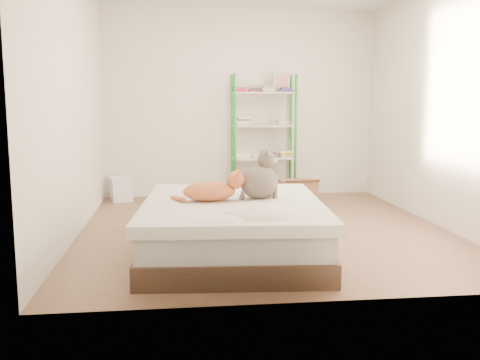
{
  "coord_description": "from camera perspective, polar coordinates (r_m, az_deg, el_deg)",
  "views": [
    {
      "loc": [
        -0.9,
        -5.44,
        1.33
      ],
      "look_at": [
        -0.33,
        -0.64,
        0.62
      ],
      "focal_mm": 40.0,
      "sensor_mm": 36.0,
      "label": 1
    }
  ],
  "objects": [
    {
      "name": "room",
      "position": [
        5.52,
        2.6,
        8.03
      ],
      "size": [
        3.81,
        4.21,
        2.61
      ],
      "color": "#8C6349",
      "rests_on": "ground"
    },
    {
      "name": "bed",
      "position": [
        4.66,
        -0.79,
        -5.16
      ],
      "size": [
        1.66,
        2.01,
        0.48
      ],
      "rotation": [
        0.0,
        0.0,
        -0.08
      ],
      "color": "brown",
      "rests_on": "ground"
    },
    {
      "name": "orange_cat",
      "position": [
        4.59,
        -3.3,
        -0.94
      ],
      "size": [
        0.54,
        0.29,
        0.22
      ],
      "primitive_type": null,
      "rotation": [
        0.0,
        0.0,
        0.01
      ],
      "color": "#EF7B4E",
      "rests_on": "bed"
    },
    {
      "name": "grey_cat",
      "position": [
        4.69,
        2.05,
        0.58
      ],
      "size": [
        0.46,
        0.42,
        0.43
      ],
      "primitive_type": null,
      "rotation": [
        0.0,
        0.0,
        1.91
      ],
      "color": "gray",
      "rests_on": "bed"
    },
    {
      "name": "shelf_unit",
      "position": [
        7.44,
        2.54,
        4.74
      ],
      "size": [
        0.88,
        0.36,
        1.74
      ],
      "color": "#278E2C",
      "rests_on": "ground"
    },
    {
      "name": "cardboard_box",
      "position": [
        7.0,
        6.18,
        -1.31
      ],
      "size": [
        0.47,
        0.45,
        0.37
      ],
      "rotation": [
        0.0,
        0.0,
        0.06
      ],
      "color": "#A67150",
      "rests_on": "ground"
    },
    {
      "name": "white_bin",
      "position": [
        7.36,
        -12.56,
        -0.9
      ],
      "size": [
        0.36,
        0.34,
        0.34
      ],
      "rotation": [
        0.0,
        0.0,
        0.33
      ],
      "color": "white",
      "rests_on": "ground"
    }
  ]
}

